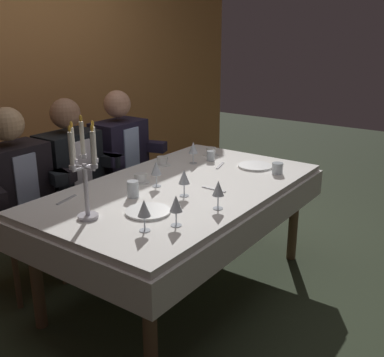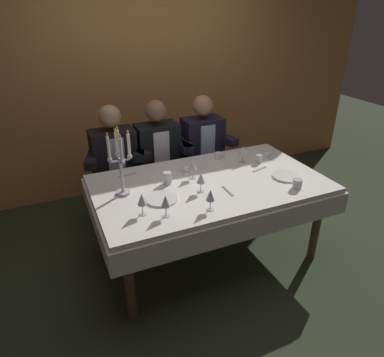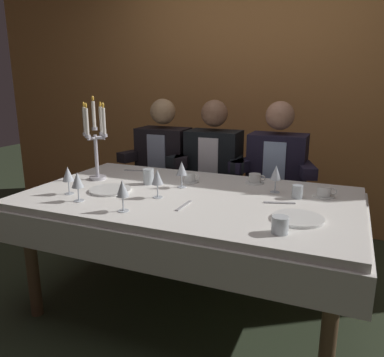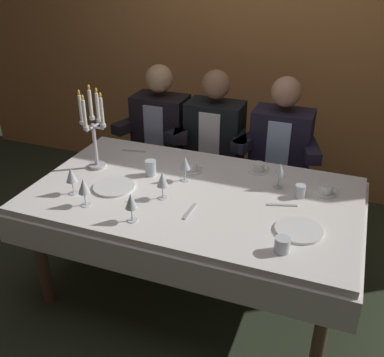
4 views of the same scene
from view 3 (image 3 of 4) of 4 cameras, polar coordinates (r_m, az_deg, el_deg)
name	(u,v)px [view 3 (image 3 of 4)]	position (r m, az deg, el deg)	size (l,w,h in m)	color
ground_plane	(190,306)	(2.54, -0.35, -18.61)	(12.00, 12.00, 0.00)	#2F3825
back_wall	(258,84)	(3.71, 9.93, 13.78)	(6.00, 0.12, 2.70)	#C98246
dining_table	(190,213)	(2.26, -0.38, -5.28)	(1.94, 1.14, 0.74)	white
candelabra	(95,141)	(2.58, -14.30, 5.46)	(0.19, 0.19, 0.55)	silver
dinner_plate_0	(298,218)	(1.89, 15.61, -5.78)	(0.25, 0.25, 0.01)	white
dinner_plate_1	(110,190)	(2.33, -12.16, -1.69)	(0.25, 0.25, 0.01)	white
wine_glass_0	(276,174)	(2.28, 12.48, 0.72)	(0.07, 0.07, 0.16)	silver
wine_glass_1	(68,175)	(2.31, -18.13, 0.56)	(0.07, 0.07, 0.16)	silver
wine_glass_2	(78,181)	(2.16, -16.81, -0.35)	(0.07, 0.07, 0.16)	silver
wine_glass_3	(182,169)	(2.34, -1.55, 1.43)	(0.07, 0.07, 0.16)	silver
wine_glass_4	(122,189)	(1.94, -10.41, -1.58)	(0.07, 0.07, 0.16)	silver
wine_glass_5	(157,178)	(2.14, -5.22, 0.08)	(0.07, 0.07, 0.16)	silver
water_tumbler_0	(280,225)	(1.70, 13.08, -6.80)	(0.08, 0.08, 0.08)	silver
water_tumbler_1	(149,176)	(2.44, -6.55, 0.31)	(0.07, 0.07, 0.10)	silver
water_tumbler_2	(297,192)	(2.22, 15.54, -1.92)	(0.06, 0.06, 0.08)	silver
coffee_cup_0	(255,179)	(2.49, 9.43, -0.07)	(0.13, 0.12, 0.06)	white
coffee_cup_1	(190,178)	(2.48, -0.33, 0.08)	(0.13, 0.12, 0.06)	white
coffee_cup_2	(324,192)	(2.29, 19.20, -1.95)	(0.13, 0.12, 0.06)	white
fork_0	(279,203)	(2.11, 12.98, -3.56)	(0.17, 0.02, 0.01)	#B7B7BC
fork_1	(135,171)	(2.82, -8.50, 1.20)	(0.17, 0.02, 0.01)	#B7B7BC
spoon_2	(184,206)	(2.01, -1.24, -4.09)	(0.17, 0.02, 0.01)	#B7B7BC
seated_diner_0	(164,159)	(3.25, -4.21, 2.95)	(0.63, 0.48, 1.24)	brown
seated_diner_1	(214,163)	(3.08, 3.31, 2.31)	(0.63, 0.48, 1.24)	brown
seated_diner_2	(277,169)	(2.95, 12.65, 1.46)	(0.63, 0.48, 1.24)	brown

